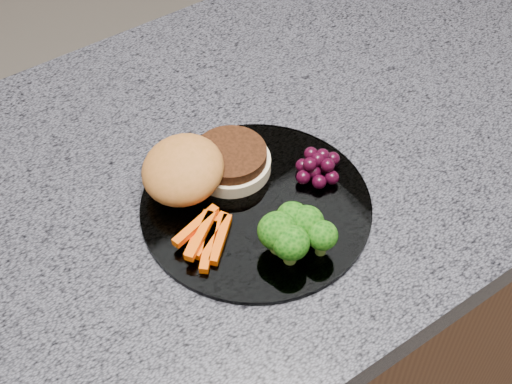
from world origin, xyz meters
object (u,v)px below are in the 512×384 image
(island_cabinet, at_px, (241,350))
(plate, at_px, (256,205))
(burger, at_px, (200,169))
(grape_bunch, at_px, (318,166))

(island_cabinet, relative_size, plate, 4.62)
(island_cabinet, relative_size, burger, 7.02)
(island_cabinet, xyz_separation_m, grape_bunch, (0.06, -0.08, 0.49))
(plate, bearing_deg, island_cabinet, 72.66)
(island_cabinet, height_order, burger, burger)
(grape_bunch, bearing_deg, burger, 150.28)
(island_cabinet, xyz_separation_m, plate, (-0.02, -0.08, 0.47))
(island_cabinet, height_order, grape_bunch, grape_bunch)
(plate, distance_m, grape_bunch, 0.09)
(island_cabinet, bearing_deg, burger, -165.57)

